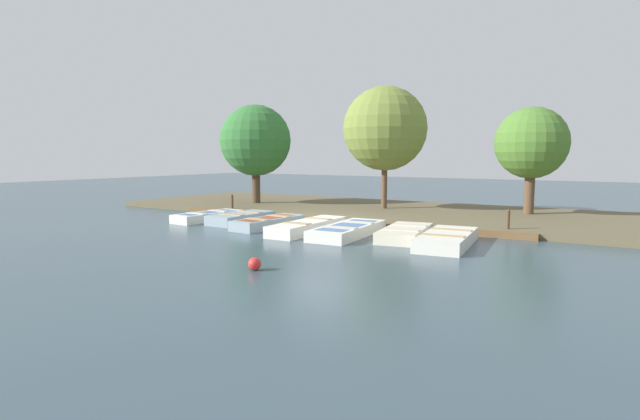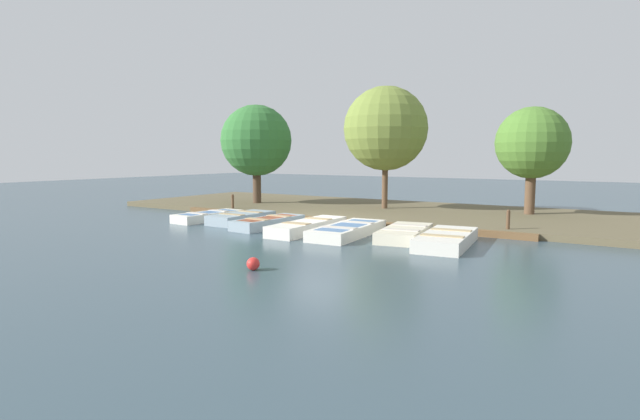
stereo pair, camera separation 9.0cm
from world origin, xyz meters
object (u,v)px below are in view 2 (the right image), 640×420
at_px(mooring_post_far, 508,223).
at_px(park_tree_left, 386,129).
at_px(rowboat_2, 268,222).
at_px(rowboat_4, 348,230).
at_px(rowboat_0, 208,216).
at_px(park_tree_far_left, 256,141).
at_px(mooring_post_near, 233,204).
at_px(rowboat_6, 447,239).
at_px(rowboat_3, 308,226).
at_px(rowboat_5, 405,233).
at_px(rowboat_1, 242,218).
at_px(park_tree_center, 532,143).
at_px(buoy, 253,264).

bearing_deg(mooring_post_far, park_tree_left, -121.27).
distance_m(rowboat_2, rowboat_4, 3.24).
height_order(rowboat_0, park_tree_far_left, park_tree_far_left).
xyz_separation_m(rowboat_0, rowboat_4, (0.30, 6.40, 0.01)).
bearing_deg(park_tree_far_left, rowboat_2, 42.78).
bearing_deg(rowboat_4, mooring_post_near, -114.49).
distance_m(rowboat_6, mooring_post_near, 10.84).
distance_m(rowboat_3, rowboat_6, 4.69).
bearing_deg(mooring_post_near, rowboat_5, 75.91).
xyz_separation_m(rowboat_1, rowboat_2, (0.45, 1.64, -0.01)).
bearing_deg(park_tree_far_left, park_tree_left, 99.52).
distance_m(rowboat_5, park_tree_left, 7.65).
distance_m(mooring_post_near, mooring_post_far, 11.55).
height_order(rowboat_0, park_tree_center, park_tree_center).
xyz_separation_m(rowboat_1, rowboat_6, (0.59, 8.09, 0.00)).
distance_m(rowboat_1, park_tree_far_left, 6.41).
bearing_deg(rowboat_2, rowboat_3, 88.72).
bearing_deg(buoy, park_tree_center, 164.48).
xyz_separation_m(rowboat_4, buoy, (5.30, 0.57, -0.03)).
xyz_separation_m(rowboat_1, buoy, (5.81, 5.45, -0.05)).
distance_m(rowboat_3, mooring_post_far, 6.38).
distance_m(rowboat_6, mooring_post_far, 2.95).
distance_m(rowboat_0, buoy, 8.95).
bearing_deg(rowboat_1, buoy, 44.08).
height_order(mooring_post_far, buoy, mooring_post_far).
bearing_deg(rowboat_6, park_tree_left, -149.19).
relative_size(rowboat_6, mooring_post_far, 3.91).
height_order(rowboat_1, rowboat_5, rowboat_1).
xyz_separation_m(rowboat_2, rowboat_3, (0.15, 1.77, 0.01)).
xyz_separation_m(rowboat_5, buoy, (5.69, -1.19, -0.04)).
bearing_deg(mooring_post_far, rowboat_2, -70.95).
bearing_deg(rowboat_6, rowboat_1, -100.91).
height_order(rowboat_1, rowboat_6, rowboat_6).
height_order(rowboat_3, park_tree_center, park_tree_center).
bearing_deg(rowboat_2, park_tree_far_left, -133.67).
bearing_deg(rowboat_0, rowboat_4, 91.01).
bearing_deg(rowboat_6, rowboat_4, -98.24).
bearing_deg(park_tree_left, park_tree_center, 100.92).
bearing_deg(park_tree_center, rowboat_6, -6.71).
distance_m(rowboat_2, park_tree_center, 10.74).
bearing_deg(mooring_post_far, rowboat_0, -77.56).
bearing_deg(rowboat_5, rowboat_2, -95.35).
xyz_separation_m(rowboat_3, buoy, (5.21, 2.04, -0.05)).
height_order(rowboat_0, rowboat_4, rowboat_4).
distance_m(rowboat_6, park_tree_left, 8.74).
relative_size(rowboat_0, mooring_post_far, 3.49).
height_order(rowboat_6, park_tree_center, park_tree_center).
distance_m(rowboat_2, park_tree_left, 7.30).
bearing_deg(park_tree_far_left, rowboat_5, 63.74).
distance_m(rowboat_5, park_tree_center, 7.89).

